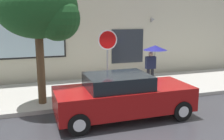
# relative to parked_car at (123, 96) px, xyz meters

# --- Properties ---
(ground_plane) EXTENTS (60.00, 60.00, 0.00)m
(ground_plane) POSITION_rel_parked_car_xyz_m (-0.41, 0.08, -0.72)
(ground_plane) COLOR #333338
(sidewalk) EXTENTS (20.00, 4.00, 0.15)m
(sidewalk) POSITION_rel_parked_car_xyz_m (-0.41, 3.08, -0.65)
(sidewalk) COLOR #A3A099
(sidewalk) RESTS_ON ground
(building_facade) EXTENTS (20.00, 0.67, 7.00)m
(building_facade) POSITION_rel_parked_car_xyz_m (-0.43, 5.58, 2.76)
(building_facade) COLOR beige
(building_facade) RESTS_ON ground
(parked_car) EXTENTS (4.40, 1.87, 1.45)m
(parked_car) POSITION_rel_parked_car_xyz_m (0.00, 0.00, 0.00)
(parked_car) COLOR maroon
(parked_car) RESTS_ON ground
(pedestrian_with_umbrella) EXTENTS (1.07, 1.07, 1.84)m
(pedestrian_with_umbrella) POSITION_rel_parked_car_xyz_m (2.59, 2.89, 0.92)
(pedestrian_with_umbrella) COLOR black
(pedestrian_with_umbrella) RESTS_ON sidewalk
(street_tree) EXTENTS (2.78, 2.36, 4.42)m
(street_tree) POSITION_rel_parked_car_xyz_m (-2.29, 1.79, 2.71)
(street_tree) COLOR #4C3823
(street_tree) RESTS_ON sidewalk
(stop_sign) EXTENTS (0.76, 0.10, 2.61)m
(stop_sign) POSITION_rel_parked_car_xyz_m (0.08, 1.88, 1.27)
(stop_sign) COLOR gray
(stop_sign) RESTS_ON sidewalk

